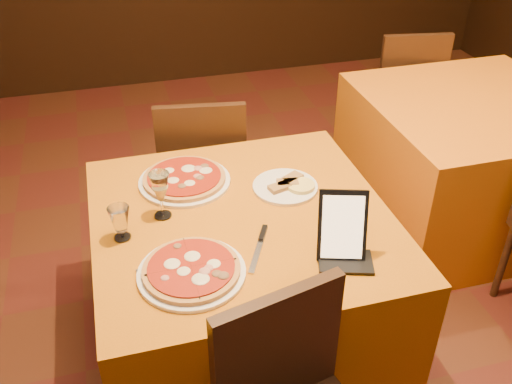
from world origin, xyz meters
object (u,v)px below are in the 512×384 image
object	(u,v)px
pizza_far	(184,180)
tablet	(342,226)
pizza_near	(192,271)
main_table	(243,289)
water_glass	(120,223)
chair_main_far	(203,170)
wine_glass	(161,195)
side_table	(463,163)
chair_side_far	(399,93)

from	to	relation	value
pizza_far	tablet	bearing A→B (deg)	-53.19
pizza_near	pizza_far	distance (m)	0.55
main_table	water_glass	world-z (taller)	water_glass
chair_main_far	main_table	bearing A→B (deg)	99.11
pizza_far	water_glass	bearing A→B (deg)	-132.49
wine_glass	side_table	bearing A→B (deg)	18.29
chair_side_far	pizza_far	distance (m)	2.00
main_table	water_glass	distance (m)	0.62
side_table	tablet	world-z (taller)	tablet
chair_main_far	wine_glass	bearing A→B (deg)	78.62
pizza_near	tablet	bearing A→B (deg)	-3.57
wine_glass	chair_side_far	bearing A→B (deg)	38.45
water_glass	tablet	distance (m)	0.76
chair_side_far	wine_glass	distance (m)	2.22
chair_side_far	pizza_far	xyz separation A→B (m)	(-1.60, -1.16, 0.31)
chair_main_far	side_table	bearing A→B (deg)	-178.51
tablet	chair_main_far	bearing A→B (deg)	120.99
pizza_near	water_glass	xyz separation A→B (m)	(-0.20, 0.25, 0.05)
main_table	chair_main_far	xyz separation A→B (m)	(-0.00, 0.83, 0.08)
chair_main_far	tablet	bearing A→B (deg)	112.37
water_glass	tablet	size ratio (longest dim) A/B	0.53
chair_main_far	water_glass	size ratio (longest dim) A/B	7.00
main_table	pizza_near	bearing A→B (deg)	-131.19
chair_side_far	water_glass	bearing A→B (deg)	47.71
main_table	water_glass	bearing A→B (deg)	-177.77
main_table	side_table	xyz separation A→B (m)	(1.43, 0.64, 0.00)
side_table	chair_main_far	size ratio (longest dim) A/B	1.21
main_table	tablet	xyz separation A→B (m)	(0.27, -0.30, 0.49)
chair_main_far	tablet	world-z (taller)	tablet
chair_main_far	chair_side_far	xyz separation A→B (m)	(1.43, 0.60, 0.00)
wine_glass	main_table	bearing A→B (deg)	-14.79
chair_side_far	pizza_near	size ratio (longest dim) A/B	2.56
chair_side_far	tablet	xyz separation A→B (m)	(-1.16, -1.74, 0.41)
pizza_near	water_glass	bearing A→B (deg)	128.49
main_table	pizza_far	xyz separation A→B (m)	(-0.17, 0.28, 0.39)
pizza_far	water_glass	distance (m)	0.40
main_table	wine_glass	world-z (taller)	wine_glass
side_table	main_table	bearing A→B (deg)	-155.86
chair_side_far	water_glass	size ratio (longest dim) A/B	7.00
side_table	wine_glass	size ratio (longest dim) A/B	5.79
main_table	water_glass	size ratio (longest dim) A/B	8.46
water_glass	tablet	bearing A→B (deg)	-22.00
chair_side_far	pizza_near	bearing A→B (deg)	55.52
wine_glass	tablet	bearing A→B (deg)	-34.41
chair_side_far	water_glass	distance (m)	2.40
chair_side_far	pizza_near	world-z (taller)	chair_side_far
pizza_far	tablet	distance (m)	0.73
pizza_far	water_glass	size ratio (longest dim) A/B	2.85
tablet	main_table	bearing A→B (deg)	149.22
side_table	pizza_near	bearing A→B (deg)	-151.33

